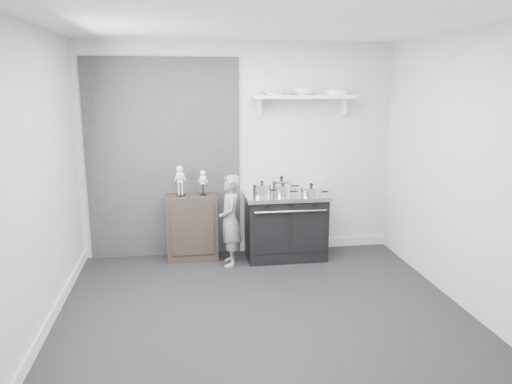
{
  "coord_description": "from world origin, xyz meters",
  "views": [
    {
      "loc": [
        -0.73,
        -4.49,
        2.22
      ],
      "look_at": [
        0.09,
        0.95,
        0.99
      ],
      "focal_mm": 35.0,
      "sensor_mm": 36.0,
      "label": 1
    }
  ],
  "objects": [
    {
      "name": "ground",
      "position": [
        0.0,
        0.0,
        0.0
      ],
      "size": [
        4.0,
        4.0,
        0.0
      ],
      "primitive_type": "plane",
      "color": "black",
      "rests_on": "ground"
    },
    {
      "name": "room_shell",
      "position": [
        -0.09,
        0.15,
        1.64
      ],
      "size": [
        4.02,
        3.62,
        2.71
      ],
      "color": "beige",
      "rests_on": "ground"
    },
    {
      "name": "wall_shelf",
      "position": [
        0.8,
        1.68,
        2.01
      ],
      "size": [
        1.3,
        0.26,
        0.24
      ],
      "color": "white",
      "rests_on": "room_shell"
    },
    {
      "name": "stove",
      "position": [
        0.55,
        1.48,
        0.42
      ],
      "size": [
        1.04,
        0.65,
        0.83
      ],
      "color": "black",
      "rests_on": "ground"
    },
    {
      "name": "side_cabinet",
      "position": [
        -0.63,
        1.61,
        0.41
      ],
      "size": [
        0.63,
        0.37,
        0.82
      ],
      "primitive_type": "cube",
      "color": "black",
      "rests_on": "ground"
    },
    {
      "name": "child",
      "position": [
        -0.18,
        1.3,
        0.56
      ],
      "size": [
        0.28,
        0.42,
        1.12
      ],
      "primitive_type": "imported",
      "rotation": [
        0.0,
        0.0,
        -1.6
      ],
      "color": "gray",
      "rests_on": "ground"
    },
    {
      "name": "pot_front_left",
      "position": [
        0.23,
        1.38,
        0.91
      ],
      "size": [
        0.32,
        0.23,
        0.2
      ],
      "color": "silver",
      "rests_on": "stove"
    },
    {
      "name": "pot_back_left",
      "position": [
        0.51,
        1.58,
        0.91
      ],
      "size": [
        0.36,
        0.28,
        0.21
      ],
      "color": "silver",
      "rests_on": "stove"
    },
    {
      "name": "pot_front_right",
      "position": [
        0.82,
        1.27,
        0.9
      ],
      "size": [
        0.35,
        0.26,
        0.17
      ],
      "color": "silver",
      "rests_on": "stove"
    },
    {
      "name": "pot_front_center",
      "position": [
        0.48,
        1.32,
        0.9
      ],
      "size": [
        0.27,
        0.18,
        0.17
      ],
      "color": "silver",
      "rests_on": "stove"
    },
    {
      "name": "skeleton_full",
      "position": [
        -0.76,
        1.61,
        1.04
      ],
      "size": [
        0.12,
        0.08,
        0.44
      ],
      "primitive_type": null,
      "color": "silver",
      "rests_on": "side_cabinet"
    },
    {
      "name": "skeleton_torso",
      "position": [
        -0.48,
        1.61,
        1.0
      ],
      "size": [
        0.1,
        0.06,
        0.36
      ],
      "primitive_type": null,
      "color": "silver",
      "rests_on": "side_cabinet"
    },
    {
      "name": "bowl_large",
      "position": [
        0.42,
        1.67,
        2.08
      ],
      "size": [
        0.31,
        0.31,
        0.08
      ],
      "primitive_type": "imported",
      "color": "white",
      "rests_on": "wall_shelf"
    },
    {
      "name": "bowl_small",
      "position": [
        0.79,
        1.67,
        2.08
      ],
      "size": [
        0.27,
        0.27,
        0.08
      ],
      "primitive_type": "imported",
      "color": "white",
      "rests_on": "wall_shelf"
    },
    {
      "name": "plate_stack",
      "position": [
        1.23,
        1.67,
        2.07
      ],
      "size": [
        0.28,
        0.28,
        0.06
      ],
      "primitive_type": "cylinder",
      "color": "white",
      "rests_on": "wall_shelf"
    }
  ]
}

